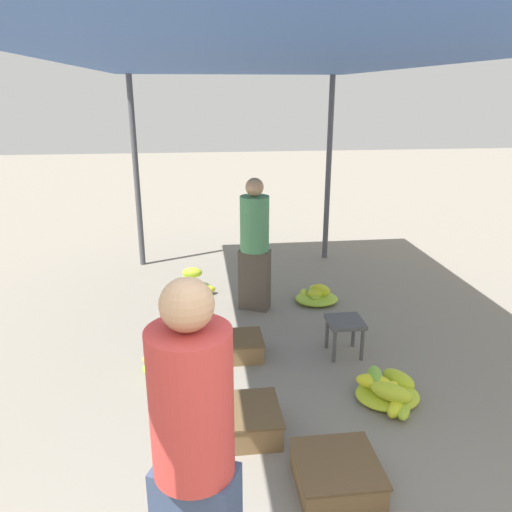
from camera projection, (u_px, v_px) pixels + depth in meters
name	position (u px, v px, depth m)	size (l,w,h in m)	color
canopy_post_back_left	(136.00, 175.00, 7.00)	(0.08, 0.08, 2.67)	#4C4C51
canopy_post_back_right	(328.00, 171.00, 7.31)	(0.08, 0.08, 2.67)	#4C4C51
canopy_tarp	(260.00, 61.00, 4.00)	(3.17, 6.19, 0.04)	#33569E
vendor_foreground	(194.00, 452.00, 2.26)	(0.49, 0.49, 1.75)	#384766
stool	(345.00, 326.00, 4.81)	(0.34, 0.34, 0.37)	#4C4C4C
banana_pile_left_0	(191.00, 286.00, 6.37)	(0.63, 0.51, 0.32)	#9EC330
banana_pile_left_1	(162.00, 361.00, 4.54)	(0.36, 0.34, 0.31)	#C0D12A
banana_pile_right_0	(316.00, 295.00, 6.09)	(0.52, 0.52, 0.23)	#7BB536
banana_pile_right_1	(389.00, 391.00, 4.13)	(0.58, 0.72, 0.24)	#C1D12A
crate_near	(241.00, 346.00, 4.84)	(0.42, 0.42, 0.20)	brown
crate_mid	(337.00, 475.00, 3.22)	(0.53, 0.53, 0.21)	brown
crate_far	(246.00, 421.00, 3.74)	(0.51, 0.51, 0.22)	brown
shopper_walking_mid	(255.00, 243.00, 5.68)	(0.44, 0.44, 1.55)	#4C4238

